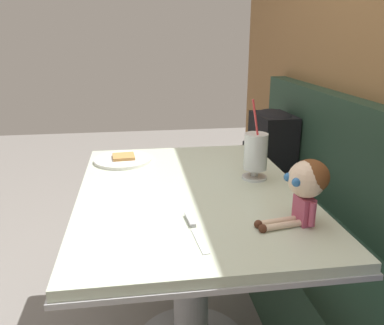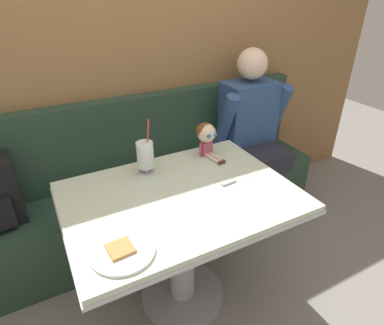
{
  "view_description": "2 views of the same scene",
  "coord_description": "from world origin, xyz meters",
  "px_view_note": "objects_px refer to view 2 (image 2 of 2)",
  "views": [
    {
      "loc": [
        1.33,
        -0.01,
        1.28
      ],
      "look_at": [
        0.03,
        0.18,
        0.85
      ],
      "focal_mm": 37.13,
      "sensor_mm": 36.0,
      "label": 1
    },
    {
      "loc": [
        -0.56,
        -0.99,
        1.64
      ],
      "look_at": [
        0.1,
        0.24,
        0.86
      ],
      "focal_mm": 30.25,
      "sensor_mm": 36.0,
      "label": 2
    }
  ],
  "objects_px": {
    "diner_patron": "(251,122)",
    "milkshake_glass": "(145,157)",
    "toast_plate": "(122,251)",
    "seated_doll": "(206,135)",
    "butter_knife": "(234,181)"
  },
  "relations": [
    {
      "from": "diner_patron",
      "to": "milkshake_glass",
      "type": "bearing_deg",
      "value": -161.09
    },
    {
      "from": "milkshake_glass",
      "to": "toast_plate",
      "type": "bearing_deg",
      "value": -119.69
    },
    {
      "from": "milkshake_glass",
      "to": "seated_doll",
      "type": "bearing_deg",
      "value": 4.89
    },
    {
      "from": "milkshake_glass",
      "to": "diner_patron",
      "type": "height_order",
      "value": "diner_patron"
    },
    {
      "from": "toast_plate",
      "to": "diner_patron",
      "type": "distance_m",
      "value": 1.48
    },
    {
      "from": "toast_plate",
      "to": "diner_patron",
      "type": "bearing_deg",
      "value": 34.2
    },
    {
      "from": "toast_plate",
      "to": "seated_doll",
      "type": "distance_m",
      "value": 0.88
    },
    {
      "from": "toast_plate",
      "to": "butter_knife",
      "type": "height_order",
      "value": "toast_plate"
    },
    {
      "from": "butter_knife",
      "to": "toast_plate",
      "type": "bearing_deg",
      "value": -161.79
    },
    {
      "from": "seated_doll",
      "to": "diner_patron",
      "type": "xyz_separation_m",
      "value": [
        0.54,
        0.29,
        -0.13
      ]
    },
    {
      "from": "toast_plate",
      "to": "butter_knife",
      "type": "relative_size",
      "value": 1.06
    },
    {
      "from": "milkshake_glass",
      "to": "butter_knife",
      "type": "distance_m",
      "value": 0.48
    },
    {
      "from": "milkshake_glass",
      "to": "butter_knife",
      "type": "height_order",
      "value": "milkshake_glass"
    },
    {
      "from": "toast_plate",
      "to": "seated_doll",
      "type": "height_order",
      "value": "seated_doll"
    },
    {
      "from": "seated_doll",
      "to": "butter_knife",
      "type": "bearing_deg",
      "value": -94.09
    }
  ]
}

